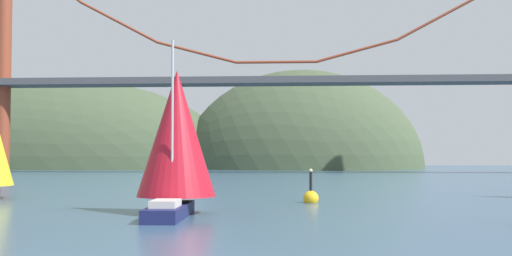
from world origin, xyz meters
The scene contains 5 objects.
headland_left centered at (-55.00, 135.00, 0.00)m, with size 87.43×44.00×44.31m, color #425138.
headland_center centered at (5.00, 135.00, 0.00)m, with size 58.62×44.00×47.92m, color #425138.
suspension_bridge centered at (0.00, 95.00, 18.82)m, with size 137.65×6.00×43.41m.
sailboat_crimson_sail centered at (-3.43, 17.88, 4.37)m, with size 4.67×8.24×9.76m.
channel_buoy centered at (4.48, 26.66, 0.37)m, with size 1.10×1.10×2.64m.
Camera 1 is at (3.38, -17.64, 3.41)m, focal length 43.92 mm.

